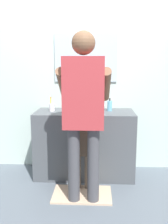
{
  "coord_description": "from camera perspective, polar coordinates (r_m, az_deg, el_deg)",
  "views": [
    {
      "loc": [
        0.15,
        -2.78,
        1.4
      ],
      "look_at": [
        0.0,
        0.15,
        0.86
      ],
      "focal_mm": 40.11,
      "sensor_mm": 36.0,
      "label": 1
    }
  ],
  "objects": [
    {
      "name": "soap_bottle",
      "position": [
        3.19,
        5.87,
        1.43
      ],
      "size": [
        0.06,
        0.06,
        0.16
      ],
      "color": "#66B2D1",
      "rests_on": "vanity_cabinet"
    },
    {
      "name": "vanity_cabinet",
      "position": [
        3.24,
        0.14,
        -7.2
      ],
      "size": [
        1.24,
        0.54,
        0.84
      ],
      "primitive_type": "cube",
      "color": "#4C5156",
      "rests_on": "ground"
    },
    {
      "name": "ground_plane",
      "position": [
        3.12,
        -0.15,
        -16.23
      ],
      "size": [
        14.0,
        14.0,
        0.0
      ],
      "primitive_type": "plane",
      "color": "slate"
    },
    {
      "name": "bath_mat",
      "position": [
        2.9,
        -0.44,
        -18.27
      ],
      "size": [
        0.64,
        0.4,
        0.02
      ],
      "primitive_type": "cube",
      "color": "#CCAD8E",
      "rests_on": "ground"
    },
    {
      "name": "back_wall",
      "position": [
        3.41,
        0.42,
        9.62
      ],
      "size": [
        4.4,
        0.1,
        2.7
      ],
      "color": "silver",
      "rests_on": "ground"
    },
    {
      "name": "faucet",
      "position": [
        3.31,
        0.31,
        2.07
      ],
      "size": [
        0.18,
        0.14,
        0.18
      ],
      "color": "#B7BABF",
      "rests_on": "vanity_cabinet"
    },
    {
      "name": "child_toddler",
      "position": [
        2.82,
        -0.27,
        -7.21
      ],
      "size": [
        0.28,
        0.28,
        0.91
      ],
      "color": "#6B5B4C",
      "rests_on": "ground"
    },
    {
      "name": "adult_parent",
      "position": [
        2.46,
        -0.09,
        1.9
      ],
      "size": [
        0.53,
        0.56,
        1.73
      ],
      "color": "#47474C",
      "rests_on": "ground"
    },
    {
      "name": "sink_basin",
      "position": [
        3.11,
        0.13,
        1.06
      ],
      "size": [
        0.35,
        0.35,
        0.11
      ],
      "color": "silver",
      "rests_on": "vanity_cabinet"
    },
    {
      "name": "toothbrush_cup",
      "position": [
        3.19,
        -7.37,
        1.16
      ],
      "size": [
        0.07,
        0.07,
        0.21
      ],
      "color": "silver",
      "rests_on": "vanity_cabinet"
    }
  ]
}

